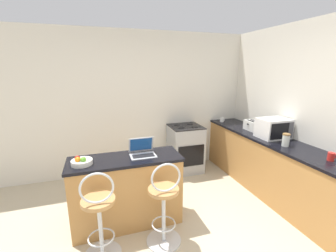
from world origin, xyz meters
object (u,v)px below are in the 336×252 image
Objects in this scene: storage_jar at (286,140)px; bar_stool_far at (164,206)px; mug_white at (222,120)px; toaster at (253,126)px; laptop at (142,151)px; bar_stool_near at (100,218)px; mug_red at (331,157)px; fruit_bowl at (81,162)px; microwave at (273,128)px; stove_range at (185,148)px.

bar_stool_far is at bearing -172.92° from storage_jar.
storage_jar is 1.56m from mug_white.
toaster reaches higher than mug_white.
laptop is 2.28m from mug_white.
mug_red is (2.62, -0.34, 0.47)m from bar_stool_near.
bar_stool_far is 1.04m from fruit_bowl.
microwave reaches higher than bar_stool_far.
microwave is 0.41m from storage_jar.
stove_range is 0.97m from mug_white.
storage_jar is (-0.13, -0.38, -0.06)m from microwave.
storage_jar is at bearing 100.97° from mug_red.
toaster is at bearing 90.21° from mug_red.
storage_jar is at bearing -8.43° from laptop.
toaster reaches higher than fruit_bowl.
bar_stool_near is 3.55× the size of toaster.
microwave is (2.64, 0.61, 0.57)m from bar_stool_near.
toaster is at bearing 92.85° from microwave.
toaster is at bearing -77.06° from mug_white.
mug_red is at bearing -85.38° from mug_white.
laptop is 2.13m from toaster.
laptop is 1.67m from stove_range.
fruit_bowl is at bearing -173.11° from laptop.
stove_range is (1.07, 1.18, -0.50)m from laptop.
microwave reaches higher than laptop.
toaster is at bearing 28.72° from bar_stool_far.
bar_stool_far is 2.26m from toaster.
bar_stool_far is 2.23× the size of microwave.
bar_stool_near is 2.35m from stove_range.
mug_white is at bearing 36.10° from bar_stool_near.
mug_red is at bearing -89.79° from toaster.
mug_red is (0.11, -0.57, -0.04)m from storage_jar.
toaster is (-0.02, 0.45, -0.07)m from microwave.
stove_range is at bearing 116.15° from mug_red.
laptop reaches higher than toaster.
storage_jar is (1.96, -0.29, 0.04)m from laptop.
fruit_bowl is (-2.79, -0.18, -0.11)m from microwave.
laptop is 3.21× the size of mug_white.
microwave is at bearing 3.60° from fruit_bowl.
laptop is at bearing -146.16° from mug_white.
microwave reaches higher than mug_red.
mug_white is at bearing 92.28° from storage_jar.
laptop is 1.98m from storage_jar.
fruit_bowl is at bearing -167.20° from toaster.
fruit_bowl is 2.93m from mug_white.
fruit_bowl is (-0.15, 0.43, 0.46)m from bar_stool_near.
mug_red is at bearing -7.38° from bar_stool_near.
storage_jar is 0.58m from mug_red.
bar_stool_far reaches higher than fruit_bowl.
stove_range is at bearing 47.80° from laptop.
bar_stool_far is 2.13m from microwave.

